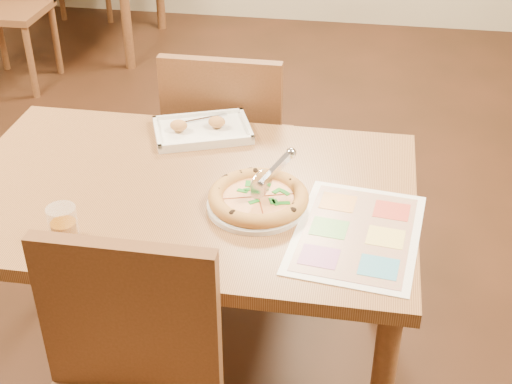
% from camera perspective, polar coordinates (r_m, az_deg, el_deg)
% --- Properties ---
extents(dining_table, '(1.30, 0.85, 0.72)m').
position_cam_1_polar(dining_table, '(2.07, -5.66, -1.65)').
color(dining_table, '#8D5F38').
rests_on(dining_table, ground).
extents(chair_far, '(0.42, 0.42, 0.47)m').
position_cam_1_polar(chair_far, '(2.61, -2.33, 4.51)').
color(chair_far, brown).
rests_on(chair_far, ground).
extents(plate, '(0.33, 0.33, 0.01)m').
position_cam_1_polar(plate, '(1.93, 0.00, -1.07)').
color(plate, silver).
rests_on(plate, dining_table).
extents(pizza, '(0.27, 0.27, 0.04)m').
position_cam_1_polar(pizza, '(1.92, 0.20, -0.45)').
color(pizza, gold).
rests_on(pizza, plate).
extents(pizza_cutter, '(0.10, 0.15, 0.10)m').
position_cam_1_polar(pizza_cutter, '(1.91, 1.21, 1.46)').
color(pizza_cutter, silver).
rests_on(pizza_cutter, pizza).
extents(appetizer_tray, '(0.35, 0.30, 0.06)m').
position_cam_1_polar(appetizer_tray, '(2.29, -4.35, 4.93)').
color(appetizer_tray, white).
rests_on(appetizer_tray, dining_table).
extents(glass_tumbler, '(0.07, 0.07, 0.09)m').
position_cam_1_polar(glass_tumbler, '(1.86, -15.16, -2.60)').
color(glass_tumbler, '#87470A').
rests_on(glass_tumbler, dining_table).
extents(menu, '(0.36, 0.47, 0.00)m').
position_cam_1_polar(menu, '(1.85, 8.08, -3.28)').
color(menu, silver).
rests_on(menu, dining_table).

